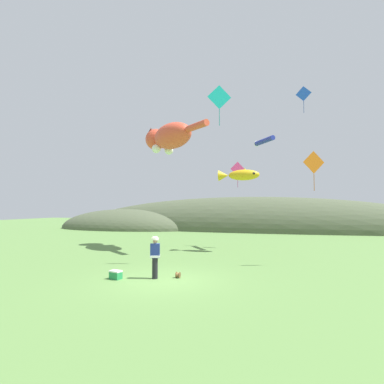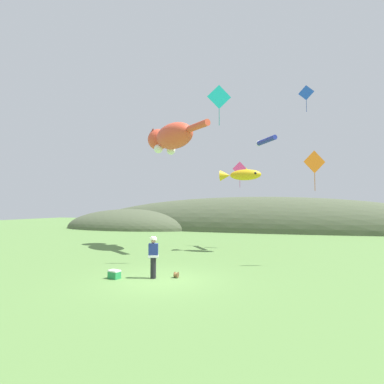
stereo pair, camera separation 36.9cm
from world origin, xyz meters
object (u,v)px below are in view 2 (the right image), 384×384
at_px(kite_giant_cat, 170,138).
at_px(kite_diamond_pink, 240,169).
at_px(kite_tube_streamer, 266,141).
at_px(picnic_cooler, 114,274).
at_px(kite_spool, 176,275).
at_px(kite_diamond_blue, 306,93).
at_px(kite_diamond_orange, 314,162).
at_px(kite_diamond_teal, 219,97).
at_px(festival_attendant, 153,256).
at_px(kite_fish_windsock, 241,175).

height_order(kite_giant_cat, kite_diamond_pink, kite_giant_cat).
distance_m(kite_tube_streamer, kite_diamond_pink, 2.98).
xyz_separation_m(picnic_cooler, kite_tube_streamer, (5.47, 11.44, 7.81)).
relative_size(kite_spool, kite_giant_cat, 0.04).
bearing_deg(kite_diamond_blue, picnic_cooler, -123.97).
height_order(kite_spool, kite_diamond_orange, kite_diamond_orange).
height_order(kite_diamond_blue, kite_diamond_pink, kite_diamond_blue).
height_order(kite_diamond_blue, kite_diamond_teal, kite_diamond_blue).
distance_m(festival_attendant, kite_diamond_blue, 17.29).
relative_size(kite_diamond_blue, kite_diamond_teal, 0.92).
relative_size(kite_tube_streamer, kite_diamond_blue, 1.00).
relative_size(picnic_cooler, kite_diamond_teal, 0.25).
relative_size(picnic_cooler, kite_diamond_blue, 0.27).
height_order(kite_giant_cat, kite_diamond_orange, kite_giant_cat).
bearing_deg(picnic_cooler, kite_diamond_orange, 33.10).
distance_m(kite_tube_streamer, kite_diamond_teal, 7.46).
relative_size(kite_spool, kite_tube_streamer, 0.12).
distance_m(picnic_cooler, kite_diamond_pink, 13.94).
bearing_deg(kite_tube_streamer, kite_giant_cat, -166.53).
xyz_separation_m(kite_fish_windsock, kite_diamond_pink, (-0.52, 2.68, 0.75)).
height_order(picnic_cooler, kite_diamond_orange, kite_diamond_orange).
height_order(kite_spool, kite_diamond_pink, kite_diamond_pink).
bearing_deg(picnic_cooler, kite_giant_cat, 98.95).
distance_m(festival_attendant, kite_diamond_pink, 12.82).
bearing_deg(kite_fish_windsock, kite_diamond_blue, 32.63).
height_order(festival_attendant, kite_diamond_blue, kite_diamond_blue).
height_order(kite_fish_windsock, kite_diamond_teal, kite_diamond_teal).
distance_m(festival_attendant, kite_diamond_orange, 9.47).
distance_m(festival_attendant, kite_tube_streamer, 13.52).
relative_size(kite_tube_streamer, kite_diamond_pink, 0.99).
bearing_deg(kite_fish_windsock, festival_attendant, -104.53).
xyz_separation_m(kite_spool, kite_diamond_teal, (1.14, 3.30, 8.83)).
relative_size(picnic_cooler, kite_diamond_orange, 0.26).
height_order(kite_tube_streamer, kite_diamond_blue, kite_diamond_blue).
distance_m(kite_giant_cat, kite_tube_streamer, 7.21).
xyz_separation_m(kite_giant_cat, kite_fish_windsock, (5.41, -0.24, -3.08)).
xyz_separation_m(festival_attendant, kite_diamond_teal, (2.04, 3.71, 8.00)).
bearing_deg(kite_tube_streamer, kite_diamond_pink, 160.17).
xyz_separation_m(festival_attendant, kite_spool, (0.90, 0.41, -0.83)).
bearing_deg(kite_diamond_pink, kite_diamond_blue, 2.16).
bearing_deg(festival_attendant, kite_tube_streamer, 70.18).
distance_m(picnic_cooler, kite_diamond_blue, 18.80).
height_order(festival_attendant, kite_tube_streamer, kite_tube_streamer).
bearing_deg(kite_diamond_pink, kite_diamond_orange, -53.44).
relative_size(festival_attendant, picnic_cooler, 3.21).
xyz_separation_m(kite_diamond_orange, kite_diamond_pink, (-5.01, 6.75, 0.67)).
height_order(kite_giant_cat, kite_fish_windsock, kite_giant_cat).
distance_m(kite_fish_windsock, kite_diamond_blue, 8.25).
relative_size(picnic_cooler, kite_diamond_pink, 0.27).
distance_m(kite_spool, kite_tube_streamer, 13.42).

